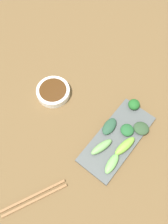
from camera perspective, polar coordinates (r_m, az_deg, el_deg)
tabletop at (r=0.96m, az=0.92°, el=-1.80°), size 2.10×2.10×0.02m
sauce_bowl at (r=0.99m, az=-7.14°, el=4.62°), size 0.13×0.13×0.03m
serving_plate at (r=0.92m, az=7.70°, el=-5.96°), size 0.14×0.32×0.01m
broccoli_leafy_0 at (r=0.97m, az=11.42°, el=1.71°), size 0.05×0.05×0.03m
broccoli_leafy_1 at (r=0.94m, az=13.02°, el=-3.68°), size 0.07×0.07×0.02m
broccoli_stalk_2 at (r=0.90m, az=9.37°, el=-7.71°), size 0.05×0.10×0.03m
broccoli_stalk_3 at (r=0.89m, az=4.05°, el=-8.00°), size 0.05×0.09×0.03m
broccoli_leafy_4 at (r=0.92m, az=9.88°, el=-4.11°), size 0.05×0.05×0.02m
broccoli_stalk_5 at (r=0.88m, az=6.41°, el=-11.69°), size 0.04×0.08×0.02m
broccoli_leafy_6 at (r=0.92m, az=5.85°, el=-3.30°), size 0.05×0.08×0.02m
chopsticks at (r=0.89m, az=-11.41°, el=-18.84°), size 0.12×0.22×0.01m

